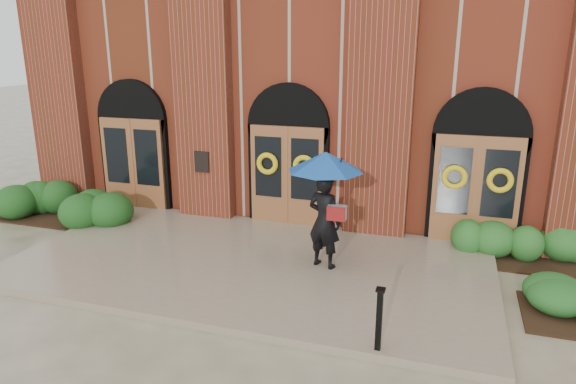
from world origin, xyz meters
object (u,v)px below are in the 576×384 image
at_px(metal_post, 379,318).
at_px(hedge_wall_right, 505,244).
at_px(hedge_wall_left, 62,203).
at_px(man_with_umbrella, 325,187).

distance_m(metal_post, hedge_wall_right, 5.03).
bearing_deg(metal_post, hedge_wall_left, 156.96).
bearing_deg(hedge_wall_right, hedge_wall_left, -176.57).
height_order(man_with_umbrella, metal_post, man_with_umbrella).
relative_size(man_with_umbrella, hedge_wall_right, 0.83).
relative_size(man_with_umbrella, hedge_wall_left, 0.71).
relative_size(hedge_wall_left, hedge_wall_right, 1.16).
distance_m(man_with_umbrella, hedge_wall_right, 4.33).
height_order(man_with_umbrella, hedge_wall_left, man_with_umbrella).
bearing_deg(hedge_wall_left, metal_post, -23.04).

